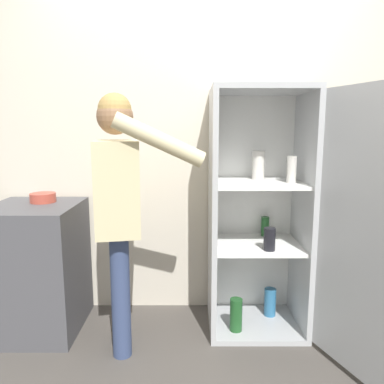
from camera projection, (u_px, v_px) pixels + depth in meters
name	position (u px, v px, depth m)	size (l,w,h in m)	color
wall_back	(202.00, 146.00, 2.82)	(7.00, 0.06, 2.55)	beige
refrigerator	(277.00, 217.00, 2.48)	(0.93, 1.17, 1.67)	#B7BABC
person	(119.00, 194.00, 2.27)	(0.70, 0.59, 1.61)	#384770
counter	(37.00, 268.00, 2.60)	(0.59, 0.63, 0.89)	#4C4C51
bowl	(43.00, 198.00, 2.62)	(0.18, 0.18, 0.06)	#B24738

